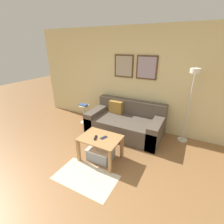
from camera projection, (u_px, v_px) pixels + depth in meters
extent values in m
plane|color=olive|center=(47.00, 202.00, 2.38)|extent=(16.00, 16.00, 0.00)
cube|color=beige|center=(127.00, 80.00, 4.25)|extent=(5.60, 0.06, 2.55)
cube|color=#513823|center=(124.00, 66.00, 4.12)|extent=(0.51, 0.02, 0.56)
cube|color=#ADA38E|center=(124.00, 66.00, 4.11)|extent=(0.44, 0.01, 0.49)
cube|color=#513823|center=(147.00, 68.00, 3.86)|extent=(0.51, 0.02, 0.56)
cube|color=#A393A8|center=(147.00, 68.00, 3.85)|extent=(0.44, 0.01, 0.49)
cube|color=beige|center=(86.00, 177.00, 2.81)|extent=(1.07, 0.63, 0.01)
cube|color=brown|center=(125.00, 126.00, 4.11)|extent=(1.83, 0.99, 0.43)
cube|color=brown|center=(131.00, 107.00, 4.28)|extent=(1.83, 0.20, 0.37)
cube|color=brown|center=(98.00, 118.00, 4.43)|extent=(0.24, 0.99, 0.55)
cube|color=brown|center=(156.00, 131.00, 3.75)|extent=(0.24, 0.99, 0.55)
cube|color=#A87A33|center=(116.00, 107.00, 4.31)|extent=(0.36, 0.14, 0.32)
cube|color=#AD7F4C|center=(100.00, 138.00, 3.09)|extent=(0.77, 0.57, 0.02)
cube|color=#AD7F4C|center=(79.00, 150.00, 3.13)|extent=(0.06, 0.06, 0.47)
cube|color=#AD7F4C|center=(110.00, 162.00, 2.84)|extent=(0.06, 0.06, 0.47)
cube|color=#AD7F4C|center=(93.00, 138.00, 3.54)|extent=(0.06, 0.06, 0.47)
cube|color=#AD7F4C|center=(122.00, 147.00, 3.24)|extent=(0.06, 0.06, 0.47)
cube|color=gray|center=(101.00, 154.00, 3.23)|extent=(0.47, 0.37, 0.23)
cube|color=silver|center=(101.00, 148.00, 3.18)|extent=(0.49, 0.39, 0.02)
cylinder|color=silver|center=(182.00, 140.00, 3.91)|extent=(0.23, 0.23, 0.02)
cylinder|color=silver|center=(189.00, 107.00, 3.58)|extent=(0.03, 0.03, 1.69)
cylinder|color=silver|center=(196.00, 68.00, 3.14)|extent=(0.02, 0.28, 0.02)
cylinder|color=white|center=(195.00, 71.00, 3.04)|extent=(0.19, 0.19, 0.09)
cylinder|color=silver|center=(85.00, 122.00, 4.79)|extent=(0.25, 0.25, 0.01)
cylinder|color=silver|center=(84.00, 114.00, 4.69)|extent=(0.04, 0.04, 0.50)
cylinder|color=silver|center=(84.00, 106.00, 4.58)|extent=(0.29, 0.29, 0.02)
cube|color=#D8C666|center=(83.00, 105.00, 4.57)|extent=(0.21, 0.19, 0.02)
cube|color=#335199|center=(83.00, 105.00, 4.55)|extent=(0.24, 0.15, 0.02)
cube|color=black|center=(96.00, 138.00, 3.06)|extent=(0.09, 0.15, 0.02)
cube|color=#1E2338|center=(104.00, 138.00, 3.07)|extent=(0.11, 0.15, 0.01)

